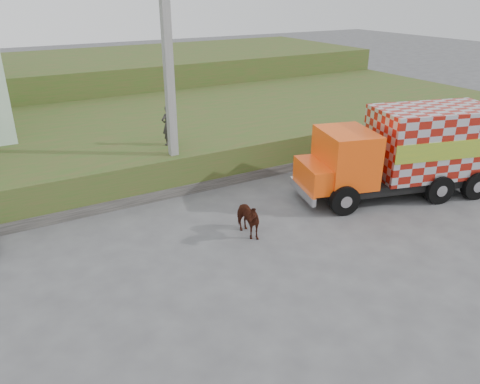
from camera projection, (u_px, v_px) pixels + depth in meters
ground at (259, 233)px, 15.29m from camera, size 120.00×120.00×0.00m
embankment at (151, 134)px, 22.93m from camera, size 40.00×12.00×1.50m
embankment_far at (90, 80)px, 32.16m from camera, size 40.00×12.00×3.00m
retaining_strip at (155, 194)px, 17.63m from camera, size 16.00×0.50×0.40m
utility_pole at (170, 87)px, 16.85m from camera, size 1.20×0.30×8.00m
cargo_truck at (407, 151)px, 17.55m from camera, size 7.81×4.24×3.33m
cow at (246, 218)px, 14.91m from camera, size 0.69×1.46×1.22m
pedestrian at (168, 125)px, 18.66m from camera, size 0.67×0.51×1.63m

